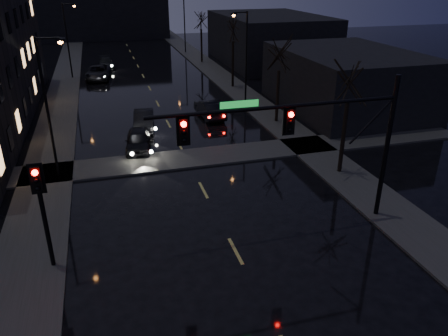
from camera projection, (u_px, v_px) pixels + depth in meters
sidewalk_left at (62, 101)px, 40.41m from camera, size 3.00×140.00×0.12m
sidewalk_right at (236, 89)px, 44.66m from camera, size 3.00×140.00×0.12m
sidewalk_cross at (187, 159)px, 28.08m from camera, size 40.00×3.00×0.12m
commercial_right_near at (346, 80)px, 37.52m from camera, size 10.00×14.00×5.00m
commercial_right_far at (269, 39)px, 56.96m from camera, size 12.00×18.00×6.00m
far_block at (103, 14)px, 77.84m from camera, size 22.00×10.00×8.00m
signal_mast at (315, 129)px, 18.73m from camera, size 11.11×0.41×7.00m
signal_pole_left at (41, 202)px, 16.66m from camera, size 0.35×0.41×4.53m
tree_near at (351, 69)px, 23.70m from camera, size 3.52×3.52×8.08m
tree_mid_a at (280, 48)px, 32.62m from camera, size 3.30×3.30×7.58m
tree_mid_b at (233, 21)px, 42.81m from camera, size 3.74×3.74×8.59m
tree_far at (201, 14)px, 55.31m from camera, size 3.43×3.43×7.88m
streetlight_l_near at (50, 98)px, 23.80m from camera, size 1.53×0.28×8.00m
streetlight_l_far at (69, 34)px, 47.46m from camera, size 1.53×0.28×8.00m
streetlight_r_mid at (244, 50)px, 38.11m from camera, size 1.53×0.28×8.00m
streetlight_r_far at (183, 19)px, 62.64m from camera, size 1.53×0.28×8.00m
oncoming_car_a at (138, 140)px, 29.32m from camera, size 2.09×4.16×1.36m
oncoming_car_b at (144, 120)px, 33.38m from camera, size 1.98×4.27×1.36m
oncoming_car_c at (98, 72)px, 48.70m from camera, size 3.12×5.62×1.49m
oncoming_car_d at (106, 63)px, 54.37m from camera, size 1.99×4.47×1.27m
lead_car at (210, 109)px, 35.93m from camera, size 1.81×4.57×1.48m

